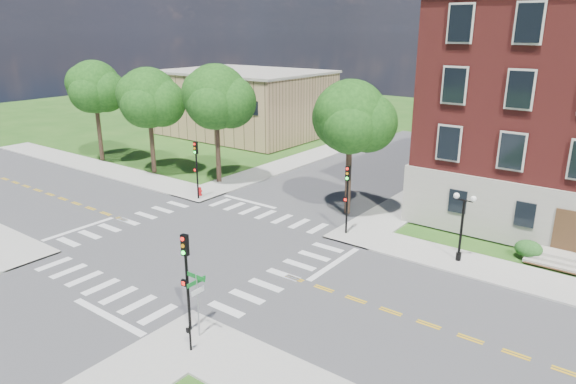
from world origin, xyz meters
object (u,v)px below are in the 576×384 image
Objects in this scene: traffic_signal_ne at (347,191)px; push_button_post at (190,337)px; traffic_signal_se at (186,270)px; street_sign_pole at (197,293)px; fire_hydrant at (200,192)px; twin_lamp_west at (462,223)px; traffic_signal_nw at (196,163)px.

push_button_post is at bearing -84.69° from traffic_signal_ne.
traffic_signal_se is 2.92m from push_button_post.
traffic_signal_se is 1.15m from street_sign_pole.
traffic_signal_se is 20.70m from fire_hydrant.
traffic_signal_se is 1.55× the size of street_sign_pole.
street_sign_pole is at bearing 115.97° from push_button_post.
twin_lamp_west is 22.03m from fire_hydrant.
push_button_post reaches higher than fire_hydrant.
twin_lamp_west is 1.36× the size of street_sign_pole.
twin_lamp_west is at bearing 65.90° from street_sign_pole.
traffic_signal_se is 14.71m from traffic_signal_ne.
traffic_signal_ne is at bearing 0.47° from fire_hydrant.
push_button_post is at bearing -111.18° from twin_lamp_west.
traffic_signal_se reaches higher than fire_hydrant.
twin_lamp_west reaches higher than push_button_post.
street_sign_pole is at bearing -7.04° from traffic_signal_se.
fire_hydrant is (-21.93, -0.44, -2.06)m from twin_lamp_west.
traffic_signal_nw reaches higher than fire_hydrant.
street_sign_pole is (14.71, -14.02, -0.88)m from traffic_signal_nw.
push_button_post is 1.60× the size of fire_hydrant.
traffic_signal_ne is at bearing 90.90° from traffic_signal_se.
traffic_signal_nw is at bearing 136.38° from street_sign_pole.
traffic_signal_se is at bearing -45.31° from fire_hydrant.
traffic_signal_nw is at bearing 135.09° from traffic_signal_se.
push_button_post is (1.24, -1.12, -2.39)m from traffic_signal_se.
traffic_signal_se is 6.40× the size of fire_hydrant.
traffic_signal_se is at bearing -116.52° from twin_lamp_west.
twin_lamp_west is 16.57m from street_sign_pole.
traffic_signal_nw is 4.00× the size of push_button_post.
traffic_signal_nw is 2.84m from fire_hydrant.
twin_lamp_west reaches higher than street_sign_pole.
street_sign_pole is (0.74, -0.09, -0.88)m from traffic_signal_se.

